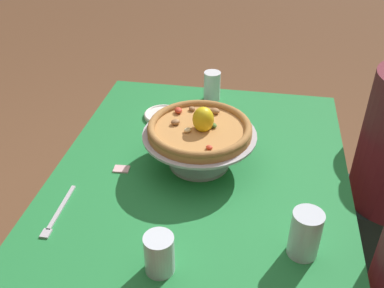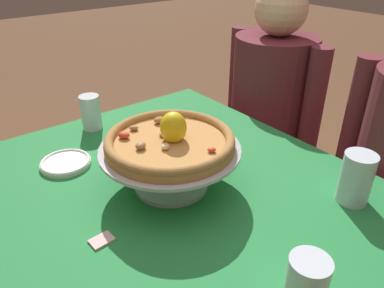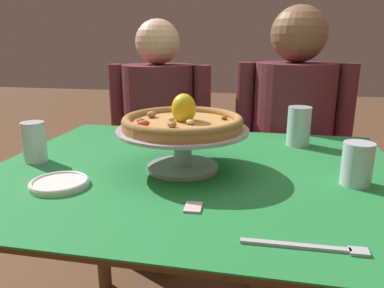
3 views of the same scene
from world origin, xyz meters
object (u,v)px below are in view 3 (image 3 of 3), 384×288
Objects in this scene: diner_right at (290,155)px; dinner_fork at (310,247)px; diner_left at (160,150)px; pizza_stand at (183,143)px; pizza at (182,121)px; side_plate at (59,183)px; water_glass_back_right at (299,129)px; water_glass_side_right at (357,167)px; sugar_packet at (193,207)px; water_glass_side_left at (35,145)px.

dinner_fork is at bearing -91.61° from diner_right.
diner_left is at bearing 118.59° from dinner_fork.
pizza reaches higher than pizza_stand.
side_plate is 1.06m from diner_right.
water_glass_side_right is (0.11, -0.35, -0.01)m from water_glass_back_right.
water_glass_back_right is at bearing 65.57° from sugar_packet.
water_glass_back_right is at bearing 87.87° from dinner_fork.
dinner_fork is (0.31, -0.36, -0.13)m from pizza.
water_glass_side_left is (-0.89, 0.01, 0.00)m from water_glass_side_right.
water_glass_side_left is at bearing -156.42° from water_glass_back_right.
pizza is 0.83m from diner_left.
sugar_packet is (0.35, -0.06, -0.01)m from side_plate.
diner_left reaches higher than sugar_packet.
sugar_packet is (-0.25, -0.56, -0.05)m from water_glass_back_right.
water_glass_side_left reaches higher than sugar_packet.
side_plate is 0.67× the size of dinner_fork.
side_plate reaches higher than sugar_packet.
sugar_packet is (-0.37, -0.21, -0.04)m from water_glass_side_right.
diner_left is (-0.01, 0.90, -0.18)m from side_plate.
water_glass_back_right is 0.76m from diner_left.
side_plate reaches higher than dinner_fork.
pizza is 0.35m from side_plate.
dinner_fork is at bearing -49.23° from pizza.
pizza_stand is 0.46m from water_glass_back_right.
pizza reaches higher than water_glass_back_right.
water_glass_side_left is at bearing 155.81° from dinner_fork.
water_glass_back_right reaches higher than sugar_packet.
water_glass_back_right is at bearing -33.18° from diner_left.
pizza is 6.54× the size of sugar_packet.
dinner_fork is at bearing -92.13° from water_glass_back_right.
water_glass_side_left is 1.06m from diner_right.
pizza_stand is 2.51× the size of side_plate.
pizza_stand reaches higher than dinner_fork.
pizza is 0.80m from diner_right.
water_glass_back_right reaches higher than water_glass_side_left.
pizza reaches higher than dinner_fork.
sugar_packet is (0.52, -0.22, -0.05)m from water_glass_side_left.
water_glass_side_left is at bearing 179.56° from water_glass_side_right.
pizza_stand is 7.21× the size of sugar_packet.
dinner_fork is (-0.14, -0.33, -0.04)m from water_glass_side_right.
side_plate is at bearing -145.48° from pizza.
water_glass_back_right is 1.12× the size of water_glass_side_left.
dinner_fork is (0.58, -0.17, -0.01)m from side_plate.
diner_right is at bearing 63.42° from pizza.
dinner_fork is at bearing -61.41° from diner_left.
sugar_packet is at bearing -69.63° from diner_left.
dinner_fork is (0.31, -0.36, -0.07)m from pizza_stand.
water_glass_side_right is at bearing 67.06° from dinner_fork.
water_glass_side_right is 0.75× the size of side_plate.
diner_left reaches higher than dinner_fork.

